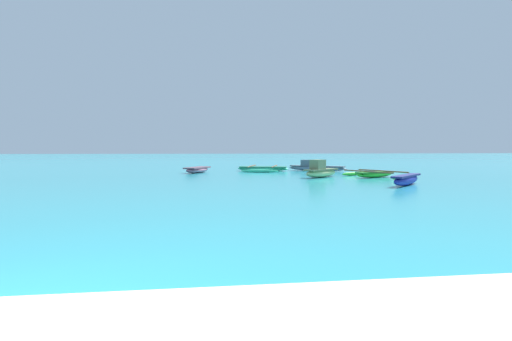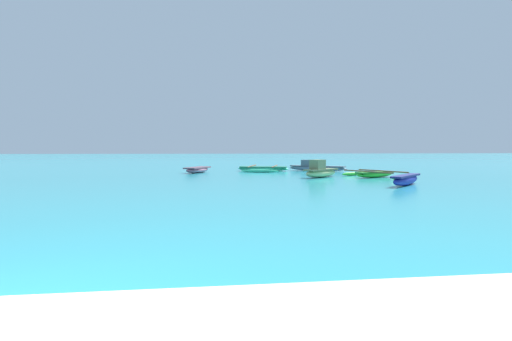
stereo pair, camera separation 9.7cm
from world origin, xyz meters
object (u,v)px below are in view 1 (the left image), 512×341
(moored_boat_0, at_px, (375,174))
(moored_boat_3, at_px, (320,171))
(moored_boat_1, at_px, (197,170))
(moored_boat_4, at_px, (263,169))
(moored_boat_2, at_px, (316,167))
(moored_boat_5, at_px, (406,179))

(moored_boat_0, bearing_deg, moored_boat_3, 149.23)
(moored_boat_1, height_order, moored_boat_4, moored_boat_4)
(moored_boat_2, height_order, moored_boat_4, moored_boat_2)
(moored_boat_1, distance_m, moored_boat_2, 8.02)
(moored_boat_2, xyz_separation_m, moored_boat_5, (0.71, -10.85, -0.02))
(moored_boat_2, relative_size, moored_boat_4, 0.90)
(moored_boat_0, xyz_separation_m, moored_boat_4, (-4.92, 6.69, 0.00))
(moored_boat_1, bearing_deg, moored_boat_5, -112.06)
(moored_boat_5, bearing_deg, moored_boat_4, 65.14)
(moored_boat_3, xyz_separation_m, moored_boat_4, (-2.10, 6.28, -0.16))
(moored_boat_0, xyz_separation_m, moored_boat_3, (-2.82, 0.41, 0.16))
(moored_boat_1, height_order, moored_boat_3, moored_boat_3)
(moored_boat_4, xyz_separation_m, moored_boat_5, (4.29, -11.14, 0.07))
(moored_boat_1, relative_size, moored_boat_2, 0.72)
(moored_boat_1, relative_size, moored_boat_4, 0.65)
(moored_boat_5, bearing_deg, moored_boat_2, 47.82)
(moored_boat_5, bearing_deg, moored_boat_3, 68.34)
(moored_boat_3, relative_size, moored_boat_4, 0.59)
(moored_boat_0, distance_m, moored_boat_5, 4.49)
(moored_boat_2, bearing_deg, moored_boat_3, -65.67)
(moored_boat_2, bearing_deg, moored_boat_4, -146.35)
(moored_boat_0, bearing_deg, moored_boat_5, -120.61)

